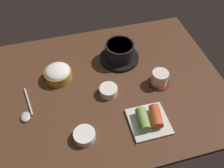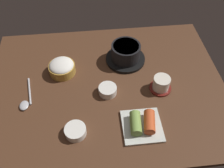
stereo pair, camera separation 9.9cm
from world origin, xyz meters
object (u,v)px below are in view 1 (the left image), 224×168
rice_bowl (58,73)px  banchan_cup_center (108,91)px  side_bowl_near (85,135)px  tea_cup_with_saucer (160,78)px  spoon (26,112)px  kimchi_plate (149,119)px  stone_pot (120,52)px

rice_bowl → banchan_cup_center: size_ratio=1.55×
banchan_cup_center → side_bowl_near: bearing=-126.7°
tea_cup_with_saucer → spoon: bearing=-178.9°
kimchi_plate → spoon: size_ratio=0.88×
tea_cup_with_saucer → spoon: tea_cup_with_saucer is taller
stone_pot → tea_cup_with_saucer: size_ratio=1.99×
side_bowl_near → spoon: side_bowl_near is taller
spoon → side_bowl_near: bearing=-39.3°
stone_pot → kimchi_plate: bearing=-88.3°
tea_cup_with_saucer → spoon: (-55.01, -1.08, -2.41)cm
tea_cup_with_saucer → banchan_cup_center: tea_cup_with_saucer is taller
banchan_cup_center → side_bowl_near: (-12.93, -17.36, -0.13)cm
stone_pot → tea_cup_with_saucer: (12.07, -18.57, -1.05)cm
stone_pot → rice_bowl: (-28.66, -4.70, -1.03)cm
tea_cup_with_saucer → rice_bowl: bearing=161.2°
tea_cup_with_saucer → kimchi_plate: size_ratio=0.63×
stone_pot → kimchi_plate: size_ratio=1.25×
banchan_cup_center → spoon: (-32.63, -1.25, -1.18)cm
banchan_cup_center → kimchi_plate: 20.70cm
stone_pot → banchan_cup_center: bearing=-119.2°
spoon → kimchi_plate: bearing=-20.0°
tea_cup_with_saucer → kimchi_plate: (-11.00, -17.12, -1.08)cm
stone_pot → kimchi_plate: 35.77cm
rice_bowl → side_bowl_near: 31.57cm
rice_bowl → stone_pot: bearing=9.3°
banchan_cup_center → kimchi_plate: kimchi_plate is taller
rice_bowl → tea_cup_with_saucer: 43.03cm
tea_cup_with_saucer → banchan_cup_center: 22.41cm
tea_cup_with_saucer → kimchi_plate: tea_cup_with_saucer is taller
side_bowl_near → spoon: bearing=140.7°
rice_bowl → spoon: bearing=-133.7°
kimchi_plate → side_bowl_near: kimchi_plate is taller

